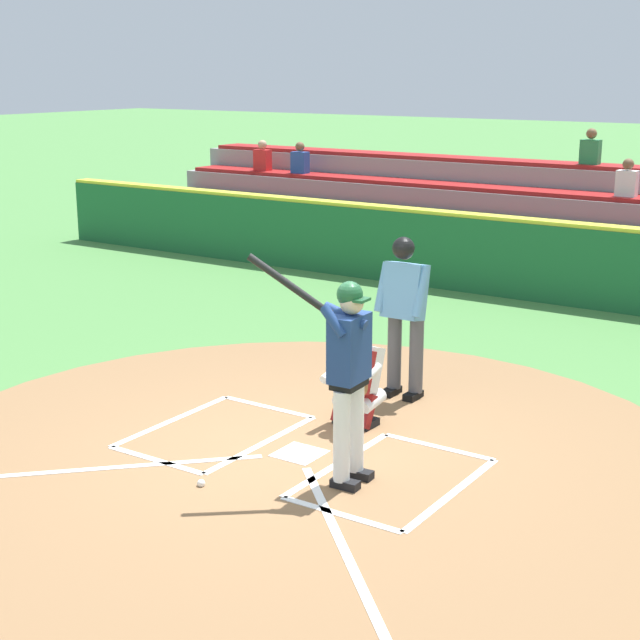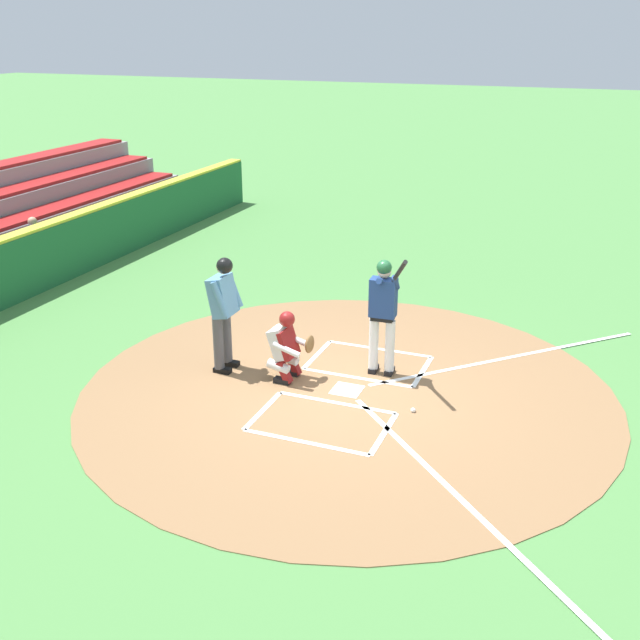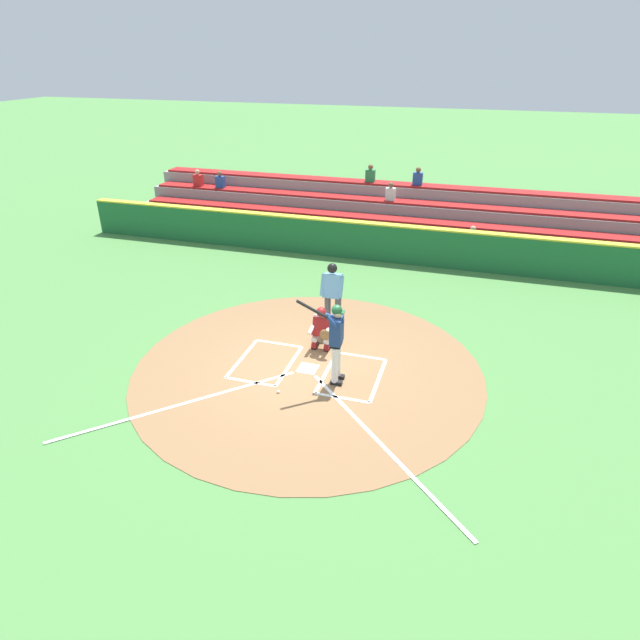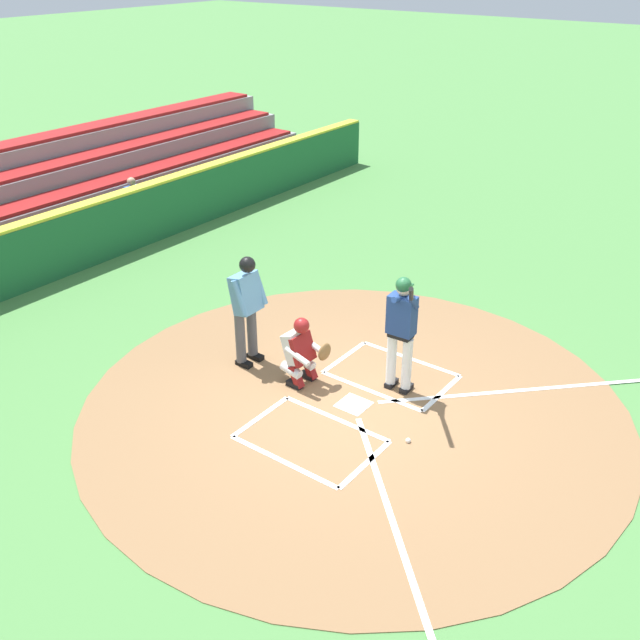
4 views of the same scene
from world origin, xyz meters
name	(u,v)px [view 4 (image 4 of 4)]	position (x,y,z in m)	size (l,w,h in m)	color
ground_plane	(354,405)	(0.00, 0.00, 0.00)	(120.00, 120.00, 0.00)	#4C8442
dirt_circle	(354,405)	(0.00, 0.00, 0.01)	(8.00, 8.00, 0.01)	olive
home_plate_and_chalk	(405,425)	(0.00, 0.88, 0.01)	(7.93, 4.91, 0.01)	white
batter	(402,326)	(-0.74, 0.31, 1.10)	(0.91, 0.75, 2.13)	white
catcher	(302,349)	(-0.04, -1.00, 0.59)	(0.59, 0.62, 1.13)	black
plate_umpire	(247,303)	(-0.01, -2.05, 1.08)	(0.58, 0.41, 1.86)	#4C4C51
baseball	(408,441)	(0.30, 1.11, 0.04)	(0.07, 0.07, 0.07)	white
backstop_wall	(41,250)	(0.00, -7.50, 0.65)	(22.00, 0.36, 1.31)	#1E6033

